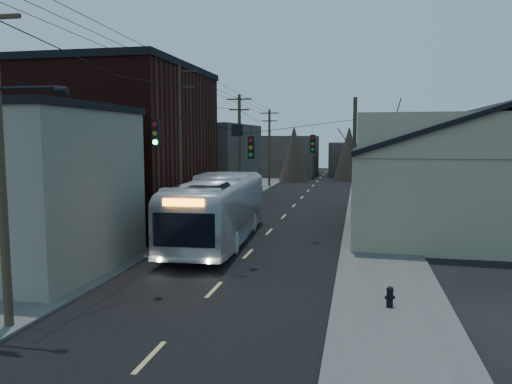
# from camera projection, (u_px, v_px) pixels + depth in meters

# --- Properties ---
(road_surface) EXTENTS (9.00, 110.00, 0.02)m
(road_surface) POSITION_uv_depth(u_px,v_px,m) (291.00, 209.00, 40.45)
(road_surface) COLOR black
(road_surface) RESTS_ON ground
(sidewalk_left) EXTENTS (4.00, 110.00, 0.12)m
(sidewalk_left) POSITION_uv_depth(u_px,v_px,m) (214.00, 206.00, 41.75)
(sidewalk_left) COLOR #474744
(sidewalk_left) RESTS_ON ground
(sidewalk_right) EXTENTS (4.00, 110.00, 0.12)m
(sidewalk_right) POSITION_uv_depth(u_px,v_px,m) (373.00, 211.00, 39.14)
(sidewalk_right) COLOR #474744
(sidewalk_right) RESTS_ON ground
(building_clapboard) EXTENTS (8.00, 8.00, 7.00)m
(building_clapboard) POSITION_uv_depth(u_px,v_px,m) (19.00, 191.00, 21.43)
(building_clapboard) COLOR slate
(building_clapboard) RESTS_ON ground
(building_brick) EXTENTS (10.00, 12.00, 10.00)m
(building_brick) POSITION_uv_depth(u_px,v_px,m) (117.00, 150.00, 32.18)
(building_brick) COLOR black
(building_brick) RESTS_ON ground
(building_left_far) EXTENTS (9.00, 14.00, 7.00)m
(building_left_far) POSITION_uv_depth(u_px,v_px,m) (201.00, 161.00, 47.82)
(building_left_far) COLOR #35302B
(building_left_far) RESTS_ON ground
(warehouse) EXTENTS (16.16, 20.60, 7.73)m
(warehouse) POSITION_uv_depth(u_px,v_px,m) (478.00, 185.00, 32.68)
(warehouse) COLOR gray
(warehouse) RESTS_ON ground
(building_far_left) EXTENTS (10.00, 12.00, 6.00)m
(building_far_left) POSITION_uv_depth(u_px,v_px,m) (283.00, 156.00, 75.40)
(building_far_left) COLOR #35302B
(building_far_left) RESTS_ON ground
(building_far_right) EXTENTS (12.00, 14.00, 5.00)m
(building_far_right) POSITION_uv_depth(u_px,v_px,m) (370.00, 158.00, 77.72)
(building_far_right) COLOR #35302B
(building_far_right) RESTS_ON ground
(bare_tree) EXTENTS (0.40, 0.40, 7.20)m
(bare_tree) POSITION_uv_depth(u_px,v_px,m) (379.00, 175.00, 29.02)
(bare_tree) COLOR black
(bare_tree) RESTS_ON ground
(utility_lines) EXTENTS (11.24, 45.28, 10.50)m
(utility_lines) POSITION_uv_depth(u_px,v_px,m) (236.00, 149.00, 34.83)
(utility_lines) COLOR #382B1E
(utility_lines) RESTS_ON ground
(bus) EXTENTS (3.84, 13.47, 3.71)m
(bus) POSITION_uv_depth(u_px,v_px,m) (218.00, 209.00, 27.45)
(bus) COLOR silver
(bus) RESTS_ON ground
(parked_car) EXTENTS (1.81, 4.16, 1.33)m
(parked_car) POSITION_uv_depth(u_px,v_px,m) (253.00, 192.00, 46.74)
(parked_car) COLOR #999CA0
(parked_car) RESTS_ON ground
(fire_hydrant) EXTENTS (0.34, 0.24, 0.71)m
(fire_hydrant) POSITION_uv_depth(u_px,v_px,m) (390.00, 296.00, 16.76)
(fire_hydrant) COLOR black
(fire_hydrant) RESTS_ON sidewalk_right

